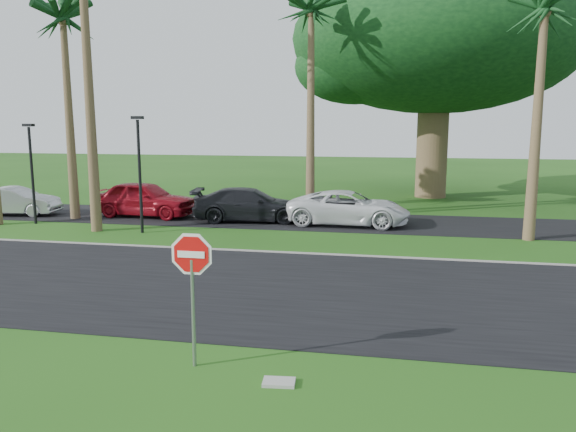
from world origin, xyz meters
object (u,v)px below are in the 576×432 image
(car_silver, at_px, (15,202))
(car_red, at_px, (144,199))
(stop_sign_near, at_px, (192,272))
(car_minivan, at_px, (349,208))
(car_dark, at_px, (250,205))

(car_silver, distance_m, car_red, 6.26)
(stop_sign_near, bearing_deg, car_minivan, 84.15)
(car_dark, relative_size, car_minivan, 0.97)
(car_silver, xyz_separation_m, car_red, (6.20, 0.85, 0.17))
(stop_sign_near, distance_m, car_silver, 20.27)
(stop_sign_near, relative_size, car_silver, 0.65)
(stop_sign_near, xyz_separation_m, car_dark, (-2.91, 14.88, -1.04))
(car_silver, relative_size, car_dark, 0.80)
(car_silver, bearing_deg, car_minivan, -96.74)
(car_dark, bearing_deg, car_minivan, -99.15)
(car_red, relative_size, car_minivan, 0.93)
(stop_sign_near, height_order, car_silver, stop_sign_near)
(car_red, height_order, car_dark, car_red)
(car_silver, relative_size, car_minivan, 0.77)
(stop_sign_near, height_order, car_dark, stop_sign_near)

